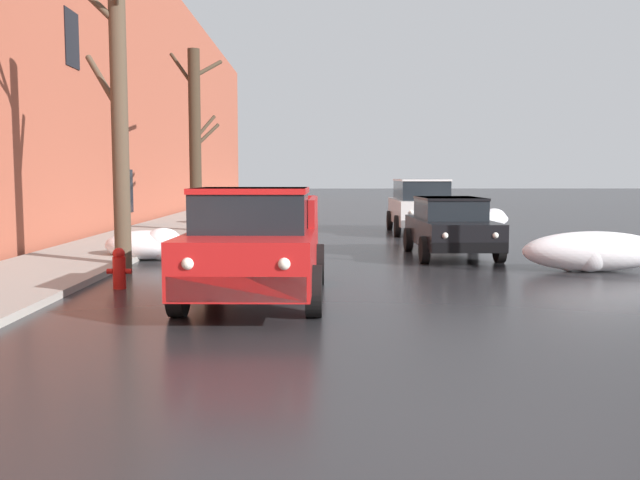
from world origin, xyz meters
TOP-DOWN VIEW (x-y plane):
  - ground_plane at (0.00, 0.00)m, footprint 200.00×200.00m
  - left_sidewalk_slab at (-6.40, 18.00)m, footprint 2.73×80.00m
  - brick_townhouse_facade at (-8.26, 17.99)m, footprint 0.63×80.00m
  - snow_bank_near_corner_left at (-4.85, 11.56)m, footprint 1.84×1.16m
  - snow_bank_along_left_kerb at (5.14, 20.86)m, footprint 2.00×1.07m
  - snow_bank_mid_block_left at (-4.51, 22.40)m, footprint 2.46×1.26m
  - snow_bank_near_corner_right at (4.59, 9.54)m, footprint 2.91×0.95m
  - snow_bank_along_right_kerb at (-4.81, 30.10)m, footprint 1.89×1.22m
  - bare_tree_second_along_sidewalk at (-5.06, 9.95)m, footprint 1.66×2.60m
  - bare_tree_mid_block at (-5.01, 18.84)m, footprint 1.70×1.83m
  - pickup_truck_red_approaching_near_lane at (-1.95, 6.41)m, footprint 2.17×4.92m
  - sedan_black_parked_kerbside_close at (2.22, 12.16)m, footprint 1.89×4.03m
  - suv_white_parked_kerbside_mid at (2.54, 18.98)m, footprint 2.08×4.63m
  - fire_hydrant at (-4.39, 7.45)m, footprint 0.42×0.22m

SIDE VIEW (x-z plane):
  - ground_plane at x=0.00m, z-range 0.00..0.00m
  - left_sidewalk_slab at x=-6.40m, z-range 0.00..0.12m
  - snow_bank_along_right_kerb at x=-4.81m, z-range -0.01..0.58m
  - snow_bank_near_corner_left at x=-4.85m, z-range -0.03..0.72m
  - snow_bank_along_left_kerb at x=5.14m, z-range -0.02..0.72m
  - fire_hydrant at x=-4.39m, z-range 0.00..0.71m
  - snow_bank_near_corner_right at x=4.59m, z-range -0.01..0.80m
  - snow_bank_mid_block_left at x=-4.51m, z-range -0.01..0.85m
  - sedan_black_parked_kerbside_close at x=2.22m, z-range 0.04..1.46m
  - pickup_truck_red_approaching_near_lane at x=-1.95m, z-range 0.00..1.76m
  - suv_white_parked_kerbside_mid at x=2.54m, z-range 0.08..1.90m
  - bare_tree_mid_block at x=-5.01m, z-range 0.15..6.24m
  - bare_tree_second_along_sidewalk at x=-5.06m, z-range 0.18..6.41m
  - brick_townhouse_facade at x=-8.26m, z-range 0.00..11.02m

